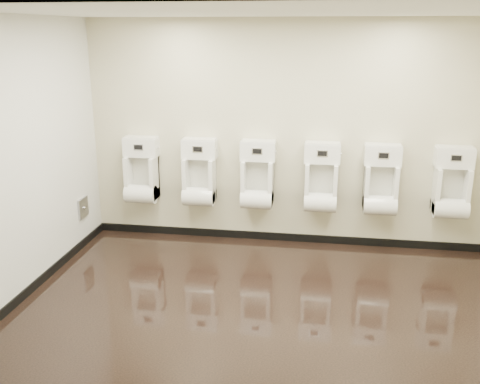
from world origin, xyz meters
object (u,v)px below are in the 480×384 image
object	(u,v)px
urinal_0	(141,175)
urinal_3	(321,182)
access_panel	(83,208)
urinal_1	(199,177)
urinal_2	(257,180)
urinal_4	(381,185)
urinal_5	(452,188)

from	to	relation	value
urinal_0	urinal_3	xyz separation A→B (m)	(2.31, 0.00, 0.00)
access_panel	urinal_3	xyz separation A→B (m)	(2.96, 0.40, 0.35)
urinal_1	urinal_2	xyz separation A→B (m)	(0.75, 0.00, 0.00)
urinal_0	urinal_3	bearing A→B (deg)	0.00
urinal_3	urinal_4	xyz separation A→B (m)	(0.72, 0.00, 0.00)
urinal_2	urinal_3	xyz separation A→B (m)	(0.79, 0.00, 0.00)
urinal_4	urinal_5	xyz separation A→B (m)	(0.82, 0.00, 0.00)
urinal_5	urinal_1	bearing A→B (deg)	180.00
access_panel	urinal_0	bearing A→B (deg)	31.70
urinal_2	urinal_3	world-z (taller)	same
urinal_2	urinal_3	size ratio (longest dim) A/B	1.00
urinal_4	urinal_2	bearing A→B (deg)	180.00
access_panel	urinal_4	world-z (taller)	urinal_4
urinal_2	urinal_1	bearing A→B (deg)	180.00
access_panel	urinal_1	size ratio (longest dim) A/B	0.30
access_panel	urinal_4	distance (m)	3.71
urinal_2	urinal_4	bearing A→B (deg)	0.00
access_panel	urinal_3	bearing A→B (deg)	7.74
urinal_1	urinal_3	distance (m)	1.54
urinal_2	urinal_3	bearing A→B (deg)	0.00
urinal_0	urinal_5	world-z (taller)	same
urinal_0	urinal_2	world-z (taller)	same
access_panel	urinal_5	bearing A→B (deg)	5.11
access_panel	urinal_3	distance (m)	3.00
urinal_4	urinal_0	bearing A→B (deg)	180.00
access_panel	urinal_1	xyz separation A→B (m)	(1.42, 0.40, 0.35)
urinal_5	access_panel	bearing A→B (deg)	-174.89
urinal_0	urinal_2	xyz separation A→B (m)	(1.51, 0.00, 0.00)
access_panel	urinal_1	distance (m)	1.52
access_panel	urinal_2	world-z (taller)	urinal_2
urinal_1	urinal_2	bearing A→B (deg)	0.00
access_panel	urinal_5	world-z (taller)	urinal_5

